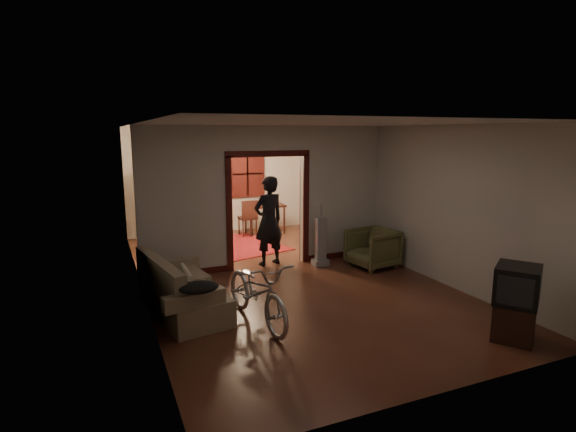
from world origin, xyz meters
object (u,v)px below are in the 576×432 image
sofa (183,285)px  desk (265,220)px  armchair (372,248)px  locker (177,204)px  person (269,221)px  bicycle (257,291)px

sofa → desk: (2.95, 4.54, -0.05)m
armchair → locker: (-3.17, 3.99, 0.51)m
sofa → person: bearing=31.8°
desk → locker: bearing=160.0°
bicycle → desk: bicycle is taller
person → desk: 2.90m
desk → sofa: bearing=-135.1°
locker → armchair: bearing=-61.5°
sofa → person: person is taller
sofa → person: (2.05, 1.84, 0.48)m
person → desk: (0.90, 2.71, -0.53)m
bicycle → desk: bearing=62.2°
bicycle → desk: (2.06, 5.33, -0.09)m
armchair → person: person is taller
sofa → armchair: size_ratio=2.19×
bicycle → person: 2.90m
sofa → locker: locker is taller
locker → sofa: bearing=-108.5°
person → locker: size_ratio=1.01×
armchair → desk: bearing=-174.5°
locker → desk: (2.22, -0.31, -0.52)m
locker → desk: bearing=-17.9°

